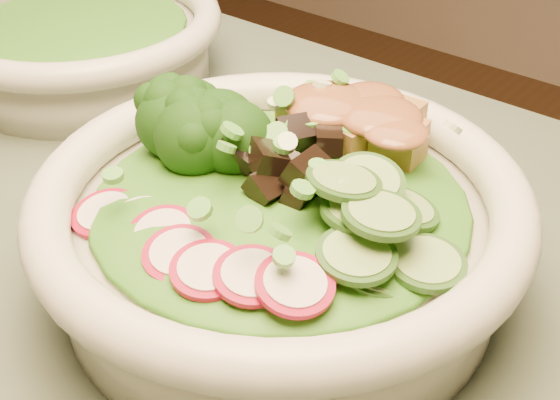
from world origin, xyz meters
The scene contains 11 objects.
salad_bowl centered at (-0.02, 0.08, 0.79)m, with size 0.31×0.31×0.08m.
side_bowl centered at (-0.36, 0.19, 0.79)m, with size 0.27×0.27×0.07m.
lettuce_bed centered at (-0.02, 0.08, 0.82)m, with size 0.23×0.23×0.03m, color #1F6715.
side_lettuce centered at (-0.36, 0.19, 0.81)m, with size 0.18×0.18×0.02m, color #1F6715.
broccoli_florets centered at (-0.09, 0.07, 0.84)m, with size 0.09×0.08×0.05m, color black, non-canonical shape.
radish_slices centered at (-0.01, 0.00, 0.82)m, with size 0.13×0.05×0.02m, color maroon, non-canonical shape.
cucumber_slices centered at (0.05, 0.08, 0.83)m, with size 0.08×0.08×0.04m, color #83A45B, non-canonical shape.
mushroom_heap centered at (-0.02, 0.09, 0.83)m, with size 0.08×0.08×0.05m, color black, non-canonical shape.
tofu_cubes centered at (-0.02, 0.15, 0.83)m, with size 0.10×0.07×0.04m, color olive, non-canonical shape.
peanut_sauce centered at (-0.02, 0.15, 0.85)m, with size 0.08×0.06×0.02m, color brown.
scallion_garnish centered at (-0.02, 0.08, 0.85)m, with size 0.22×0.22×0.03m, color #53A73A, non-canonical shape.
Camera 1 is at (0.22, -0.23, 1.09)m, focal length 50.00 mm.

